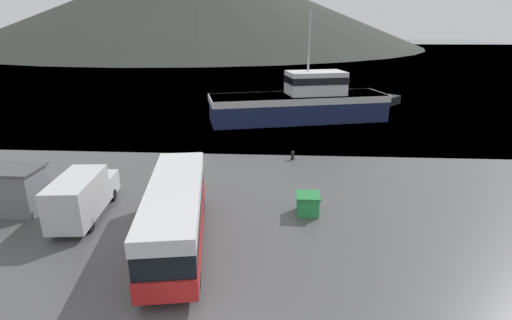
% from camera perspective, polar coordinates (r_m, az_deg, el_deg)
% --- Properties ---
extents(water_surface, '(240.00, 240.00, 0.00)m').
position_cam_1_polar(water_surface, '(151.50, 2.80, 15.16)').
color(water_surface, slate).
rests_on(water_surface, ground).
extents(hill_backdrop, '(200.66, 200.66, 39.61)m').
position_cam_1_polar(hill_backdrop, '(199.61, -8.37, 21.63)').
color(hill_backdrop, '#2D332D').
rests_on(hill_backdrop, ground).
extents(tour_bus, '(4.03, 10.31, 3.10)m').
position_cam_1_polar(tour_bus, '(19.61, -11.42, -7.26)').
color(tour_bus, red).
rests_on(tour_bus, ground).
extents(delivery_van, '(2.54, 6.39, 2.58)m').
position_cam_1_polar(delivery_van, '(23.95, -23.57, -4.62)').
color(delivery_van, silver).
rests_on(delivery_van, ground).
extents(fishing_boat, '(19.96, 9.83, 11.57)m').
position_cam_1_polar(fishing_boat, '(44.47, 6.43, 8.27)').
color(fishing_boat, '#19234C').
rests_on(fishing_boat, water_surface).
extents(storage_bin, '(1.32, 1.42, 1.16)m').
position_cam_1_polar(storage_bin, '(22.95, 7.40, -6.20)').
color(storage_bin, green).
rests_on(storage_bin, ground).
extents(dock_kiosk, '(2.95, 2.43, 2.63)m').
position_cam_1_polar(dock_kiosk, '(26.52, -31.05, -3.63)').
color(dock_kiosk, slate).
rests_on(dock_kiosk, ground).
extents(small_boat, '(5.11, 5.51, 1.08)m').
position_cam_1_polar(small_boat, '(55.20, 17.84, 7.96)').
color(small_boat, black).
rests_on(small_boat, water_surface).
extents(mooring_bollard, '(0.29, 0.29, 0.71)m').
position_cam_1_polar(mooring_bollard, '(31.72, 5.25, 0.73)').
color(mooring_bollard, black).
rests_on(mooring_bollard, ground).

